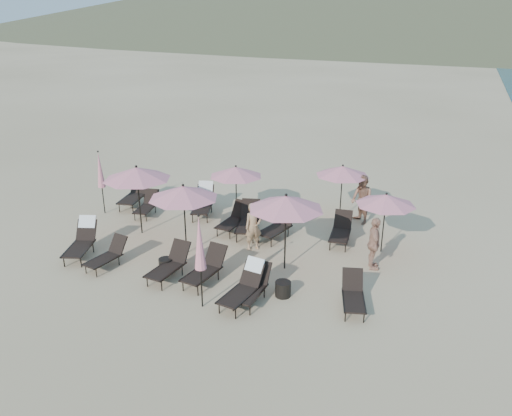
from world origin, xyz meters
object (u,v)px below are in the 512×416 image
at_px(umbrella_open_2, 286,203).
at_px(umbrella_open_3, 236,172).
at_px(umbrella_open_5, 386,200).
at_px(lounger_4, 253,286).
at_px(lounger_13, 134,194).
at_px(lounger_7, 204,201).
at_px(lounger_8, 248,220).
at_px(lounger_5, 353,294).
at_px(lounger_10, 278,225).
at_px(lounger_2, 170,264).
at_px(beachgoer_b, 362,200).
at_px(lounger_1, 107,255).
at_px(lounger_0, 82,239).
at_px(side_table_0, 166,265).
at_px(lounger_11, 341,230).
at_px(umbrella_open_1, 183,192).
at_px(lounger_9, 234,219).
at_px(lounger_3, 244,285).
at_px(beachgoer_a, 254,227).
at_px(umbrella_closed_0, 200,244).
at_px(umbrella_closed_1, 100,170).
at_px(umbrella_open_4, 343,171).
at_px(beachgoer_c, 374,244).
at_px(lounger_12, 206,268).
at_px(umbrella_open_0, 137,173).
at_px(side_table_1, 283,289).
at_px(lounger_6, 147,205).

relative_size(umbrella_open_2, umbrella_open_3, 1.14).
bearing_deg(umbrella_open_5, umbrella_open_3, 171.98).
bearing_deg(lounger_4, lounger_13, 147.52).
distance_m(lounger_7, lounger_8, 2.57).
distance_m(lounger_5, lounger_10, 4.87).
relative_size(lounger_2, beachgoer_b, 0.91).
bearing_deg(lounger_1, lounger_7, 91.24).
bearing_deg(lounger_0, side_table_0, -18.90).
height_order(lounger_5, umbrella_open_2, umbrella_open_2).
xyz_separation_m(lounger_10, lounger_11, (2.13, 0.44, -0.02)).
xyz_separation_m(umbrella_open_1, beachgoer_b, (4.77, 4.72, -1.19)).
xyz_separation_m(lounger_8, side_table_0, (-1.22, -3.57, -0.28)).
bearing_deg(lounger_9, lounger_11, 11.08).
xyz_separation_m(lounger_3, beachgoer_a, (-1.02, 3.13, 0.30)).
bearing_deg(umbrella_closed_0, lounger_13, 136.86).
distance_m(lounger_8, lounger_10, 1.10).
bearing_deg(lounger_0, lounger_4, -24.01).
relative_size(lounger_3, umbrella_open_5, 0.84).
relative_size(lounger_4, beachgoer_a, 0.98).
bearing_deg(lounger_5, umbrella_closed_0, -174.27).
bearing_deg(lounger_5, umbrella_closed_1, 147.76).
distance_m(lounger_1, umbrella_open_4, 8.86).
bearing_deg(lounger_9, lounger_7, 154.70).
xyz_separation_m(lounger_1, lounger_4, (4.91, -0.13, 0.02)).
xyz_separation_m(lounger_2, lounger_13, (-4.51, 4.69, 0.05)).
bearing_deg(umbrella_closed_0, umbrella_open_5, 52.99).
relative_size(umbrella_open_3, beachgoer_c, 1.28).
bearing_deg(beachgoer_c, side_table_0, 97.89).
relative_size(lounger_2, lounger_12, 0.98).
relative_size(umbrella_open_4, beachgoer_c, 1.29).
height_order(umbrella_open_0, umbrella_open_5, umbrella_open_0).
height_order(lounger_2, lounger_11, lounger_11).
distance_m(lounger_3, lounger_8, 4.57).
xyz_separation_m(umbrella_open_0, side_table_1, (6.12, -2.18, -2.01)).
bearing_deg(lounger_8, lounger_6, 162.94).
bearing_deg(umbrella_open_3, beachgoer_c, -20.66).
bearing_deg(umbrella_closed_1, umbrella_open_5, 3.25).
bearing_deg(side_table_1, lounger_3, -143.77).
bearing_deg(umbrella_open_4, umbrella_open_5, -50.29).
bearing_deg(lounger_10, umbrella_open_2, -50.93).
bearing_deg(lounger_9, lounger_10, 4.46).
height_order(lounger_10, beachgoer_b, beachgoer_b).
relative_size(lounger_5, umbrella_open_2, 0.65).
height_order(lounger_13, umbrella_open_5, umbrella_open_5).
xyz_separation_m(lounger_5, lounger_6, (-8.84, 3.63, -0.00)).
relative_size(lounger_0, lounger_4, 1.19).
bearing_deg(umbrella_open_3, lounger_0, -126.20).
xyz_separation_m(lounger_12, umbrella_open_4, (2.50, 6.27, 1.46)).
bearing_deg(umbrella_closed_0, beachgoer_a, 91.22).
bearing_deg(lounger_5, lounger_4, 178.20).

